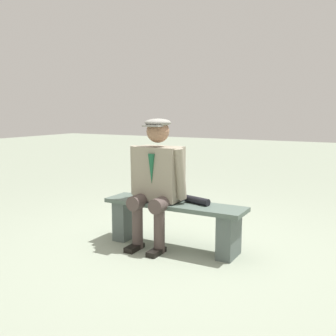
# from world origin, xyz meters

# --- Properties ---
(ground_plane) EXTENTS (30.00, 30.00, 0.00)m
(ground_plane) POSITION_xyz_m (0.00, 0.00, 0.00)
(ground_plane) COLOR gray
(bench) EXTENTS (1.49, 0.37, 0.47)m
(bench) POSITION_xyz_m (0.00, 0.00, 0.30)
(bench) COLOR #4D5E55
(bench) RESTS_ON ground
(seated_man) EXTENTS (0.64, 0.54, 1.32)m
(seated_man) POSITION_xyz_m (0.18, 0.04, 0.74)
(seated_man) COLOR gray
(seated_man) RESTS_ON ground
(rolled_magazine) EXTENTS (0.30, 0.15, 0.07)m
(rolled_magazine) POSITION_xyz_m (-0.23, -0.06, 0.50)
(rolled_magazine) COLOR black
(rolled_magazine) RESTS_ON bench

